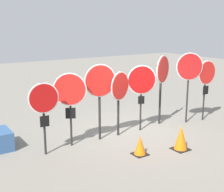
# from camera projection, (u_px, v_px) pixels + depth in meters

# --- Properties ---
(ground_plane) EXTENTS (40.00, 40.00, 0.00)m
(ground_plane) POSITION_uv_depth(u_px,v_px,m) (133.00, 132.00, 9.91)
(ground_plane) COLOR gray
(stop_sign_0) EXTENTS (0.79, 0.15, 1.94)m
(stop_sign_0) POSITION_uv_depth(u_px,v_px,m) (44.00, 103.00, 7.91)
(stop_sign_0) COLOR black
(stop_sign_0) RESTS_ON ground
(stop_sign_1) EXTENTS (0.81, 0.47, 2.09)m
(stop_sign_1) POSITION_uv_depth(u_px,v_px,m) (70.00, 94.00, 8.47)
(stop_sign_1) COLOR black
(stop_sign_1) RESTS_ON ground
(stop_sign_2) EXTENTS (0.95, 0.20, 2.27)m
(stop_sign_2) POSITION_uv_depth(u_px,v_px,m) (100.00, 86.00, 8.92)
(stop_sign_2) COLOR black
(stop_sign_2) RESTS_ON ground
(stop_sign_3) EXTENTS (0.82, 0.32, 1.99)m
(stop_sign_3) POSITION_uv_depth(u_px,v_px,m) (120.00, 90.00, 9.33)
(stop_sign_3) COLOR black
(stop_sign_3) RESTS_ON ground
(stop_sign_4) EXTENTS (0.85, 0.39, 2.13)m
(stop_sign_4) POSITION_uv_depth(u_px,v_px,m) (142.00, 83.00, 9.73)
(stop_sign_4) COLOR black
(stop_sign_4) RESTS_ON ground
(stop_sign_5) EXTENTS (0.85, 0.40, 2.36)m
(stop_sign_5) POSITION_uv_depth(u_px,v_px,m) (162.00, 75.00, 10.37)
(stop_sign_5) COLOR black
(stop_sign_5) RESTS_ON ground
(stop_sign_6) EXTENTS (0.86, 0.41, 2.44)m
(stop_sign_6) POSITION_uv_depth(u_px,v_px,m) (189.00, 71.00, 10.46)
(stop_sign_6) COLOR black
(stop_sign_6) RESTS_ON ground
(stop_sign_7) EXTENTS (0.84, 0.11, 2.15)m
(stop_sign_7) POSITION_uv_depth(u_px,v_px,m) (207.00, 77.00, 10.80)
(stop_sign_7) COLOR black
(stop_sign_7) RESTS_ON ground
(traffic_cone_0) EXTENTS (0.44, 0.44, 0.68)m
(traffic_cone_0) POSITION_uv_depth(u_px,v_px,m) (181.00, 138.00, 8.50)
(traffic_cone_0) COLOR black
(traffic_cone_0) RESTS_ON ground
(traffic_cone_1) EXTENTS (0.38, 0.38, 0.51)m
(traffic_cone_1) POSITION_uv_depth(u_px,v_px,m) (140.00, 146.00, 8.19)
(traffic_cone_1) COLOR black
(traffic_cone_1) RESTS_ON ground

